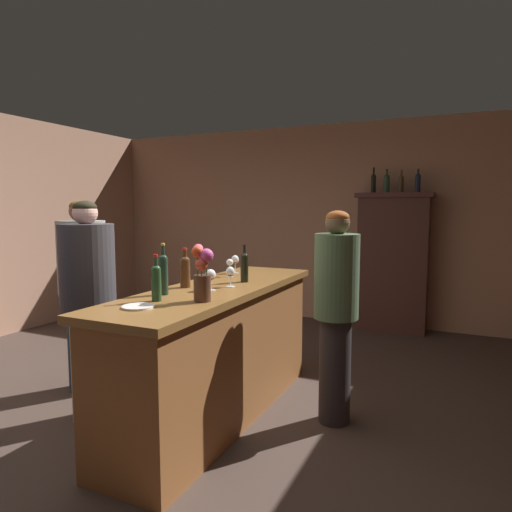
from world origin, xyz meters
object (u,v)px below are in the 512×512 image
Objects in this scene: bartender at (336,308)px; display_bottle_midright at (418,182)px; wine_glass_front at (210,276)px; bar_counter at (217,352)px; wine_bottle_malbec at (163,272)px; wine_glass_spare at (230,263)px; patron_tall at (83,289)px; wine_glass_mid at (235,261)px; cheese_plate at (138,307)px; patron_in_navy at (89,303)px; flower_arrangement at (202,272)px; display_cabinet at (393,260)px; wine_bottle_syrah at (244,266)px; display_bottle_left at (373,182)px; display_bottle_center at (401,183)px; wine_glass_rear at (230,273)px; display_bottle_midleft at (387,183)px; wine_bottle_riesling at (185,270)px; wine_bottle_merlot at (156,281)px.

display_bottle_midright is at bearing -82.99° from bartender.
bar_counter is at bearing 104.32° from wine_glass_front.
wine_glass_spare is at bearing 88.75° from wine_bottle_malbec.
wine_glass_spare is 0.10× the size of bartender.
wine_glass_mid is at bearing 40.91° from patron_tall.
cheese_plate is 0.12× the size of patron_in_navy.
flower_arrangement is 0.23× the size of bartender.
wine_glass_mid is 1.28m from patron_in_navy.
display_cabinet is 4.94× the size of flower_arrangement.
wine_glass_mid is 0.10× the size of patron_tall.
flower_arrangement is at bearing -83.17° from wine_bottle_syrah.
bar_counter is 1.34m from patron_tall.
display_bottle_left is at bearing 83.96° from flower_arrangement.
bartender is (-0.07, -2.73, -1.02)m from display_bottle_center.
display_bottle_left reaches higher than bar_counter.
wine_bottle_syrah is 0.78m from flower_arrangement.
wine_bottle_syrah is at bearing -104.87° from display_cabinet.
wine_bottle_syrah reaches higher than bar_counter.
bartender reaches higher than wine_bottle_malbec.
wine_glass_rear is 1.05m from patron_in_navy.
patron_in_navy is at bearing -116.45° from display_bottle_center.
flower_arrangement is (0.15, -0.35, 0.08)m from wine_glass_front.
wine_glass_front is (-0.78, -3.17, 0.18)m from display_cabinet.
display_bottle_center reaches higher than patron_in_navy.
patron_in_navy is (-1.91, -3.45, -1.00)m from display_bottle_midright.
wine_bottle_malbec reaches higher than wine_glass_rear.
bar_counter is 8.00× the size of display_bottle_center.
display_bottle_midleft is at bearing 71.18° from wine_glass_spare.
display_bottle_left is 0.21× the size of bartender.
display_bottle_center is at bearing 76.00° from cheese_plate.
wine_glass_spare is 1.29m from cheese_plate.
wine_bottle_riesling is 1.81× the size of wine_glass_mid.
flower_arrangement is 0.43m from cheese_plate.
patron_in_navy reaches higher than wine_bottle_syrah.
display_bottle_center is (0.34, -0.00, -0.01)m from display_bottle_left.
display_bottle_midleft is at bearing 64.80° from patron_tall.
patron_in_navy is at bearing -152.65° from bar_counter.
display_cabinet is 2.85m from wine_bottle_syrah.
wine_glass_front is 0.93m from patron_in_navy.
wine_glass_spare is 0.50× the size of display_bottle_midleft.
wine_bottle_syrah is 2.89m from display_bottle_left.
display_bottle_midleft reaches higher than flower_arrangement.
bartender is (0.82, 0.29, 0.35)m from bar_counter.
wine_glass_spare is 0.46× the size of display_bottle_left.
patron_tall is (-1.20, 0.57, -0.24)m from wine_bottle_merlot.
flower_arrangement is (-0.64, -3.51, 0.26)m from display_cabinet.
bartender is (0.63, 0.78, -0.32)m from flower_arrangement.
wine_bottle_merlot is 0.89m from wine_bottle_syrah.
wine_bottle_merlot reaches higher than wine_glass_mid.
flower_arrangement is 3.65m from display_bottle_center.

